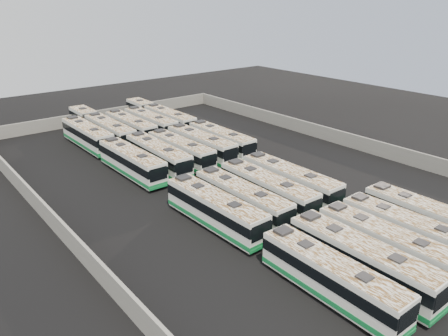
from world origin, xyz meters
TOP-DOWN VIEW (x-y plane):
  - ground at (0.00, 0.00)m, footprint 140.00×140.00m
  - perimeter_wall at (0.00, 0.00)m, footprint 45.20×73.20m
  - bus_front_far_left at (-9.18, -23.14)m, footprint 2.95×12.76m
  - bus_front_left at (-5.53, -23.29)m, footprint 2.93×13.37m
  - bus_front_center at (-1.82, -23.26)m, footprint 2.81×12.87m
  - bus_front_right at (1.75, -23.24)m, footprint 2.99×12.79m
  - bus_front_far_right at (5.47, -23.28)m, footprint 2.89×13.02m
  - bus_midfront_far_left at (-9.20, -8.67)m, footprint 3.04×13.22m
  - bus_midfront_left at (-5.51, -8.52)m, footprint 2.74×12.91m
  - bus_midfront_center at (-1.83, -8.53)m, footprint 3.00×13.27m
  - bus_midfront_right at (1.89, -8.48)m, footprint 2.87×13.36m
  - bus_midback_far_left at (-9.32, 8.80)m, footprint 2.92×13.18m
  - bus_midback_left at (-5.48, 8.71)m, footprint 3.13×13.33m
  - bus_midback_center at (-1.86, 8.64)m, footprint 2.92×12.85m
  - bus_midback_right at (1.77, 8.80)m, footprint 3.03×13.25m
  - bus_midback_far_right at (5.41, 8.77)m, footprint 2.93×12.98m
  - bus_back_far_left at (-9.23, 23.38)m, footprint 2.86×13.31m
  - bus_back_left at (-5.56, 26.78)m, footprint 3.05×20.67m
  - bus_back_center at (-1.80, 23.50)m, footprint 2.79×13.01m
  - bus_back_right at (1.84, 23.43)m, footprint 2.87×13.17m
  - bus_back_far_right at (5.61, 26.82)m, footprint 2.91×20.12m

SIDE VIEW (x-z plane):
  - ground at x=0.00m, z-range 0.00..0.00m
  - perimeter_wall at x=0.00m, z-range 0.00..2.20m
  - bus_front_far_left at x=-9.18m, z-range 0.04..3.62m
  - bus_front_right at x=1.75m, z-range 0.04..3.63m
  - bus_midback_center at x=-1.86m, z-range 0.04..3.65m
  - bus_front_center at x=-1.82m, z-range 0.04..3.66m
  - bus_midfront_left at x=-5.51m, z-range 0.04..3.68m
  - bus_back_far_right at x=5.61m, z-range 0.04..3.69m
  - bus_midback_far_right at x=5.41m, z-range 0.04..3.69m
  - bus_front_far_right at x=5.47m, z-range 0.04..3.70m
  - bus_back_center at x=-1.80m, z-range 0.04..3.71m
  - bus_back_right at x=1.84m, z-range 0.04..3.75m
  - bus_midback_far_left at x=-9.32m, z-range 0.04..3.75m
  - bus_midfront_far_left at x=-9.20m, z-range 0.04..3.75m
  - bus_midback_right at x=1.77m, z-range 0.04..3.77m
  - bus_midfront_center at x=-1.83m, z-range 0.04..3.77m
  - bus_midback_left at x=-5.48m, z-range 0.04..3.78m
  - bus_back_left at x=-5.56m, z-range 0.04..3.79m
  - bus_back_far_left at x=-9.23m, z-range 0.04..3.79m
  - bus_midfront_right at x=1.89m, z-range 0.04..3.81m
  - bus_front_left at x=-5.53m, z-range 0.04..3.81m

